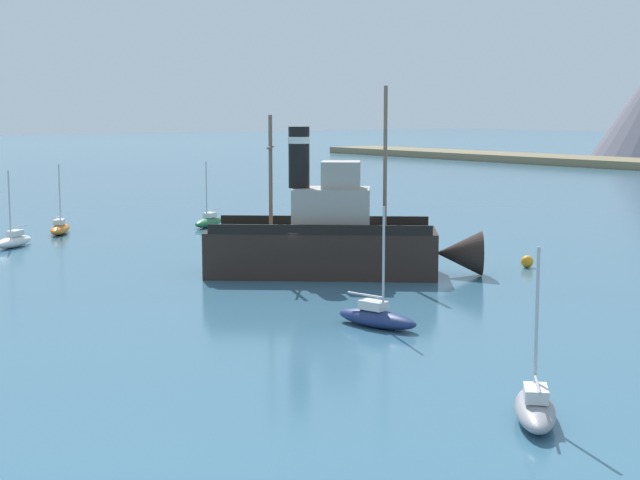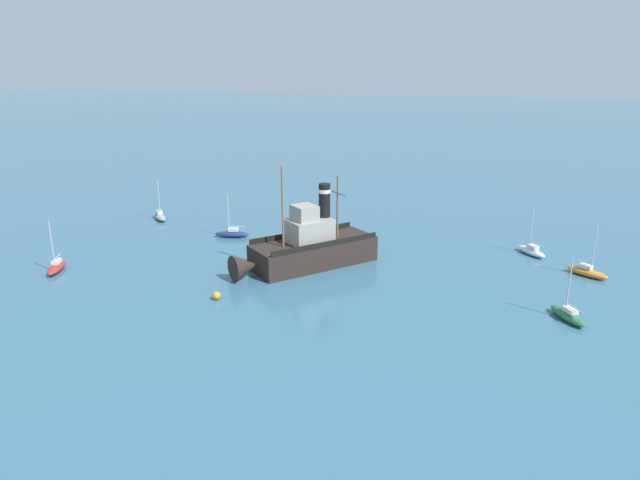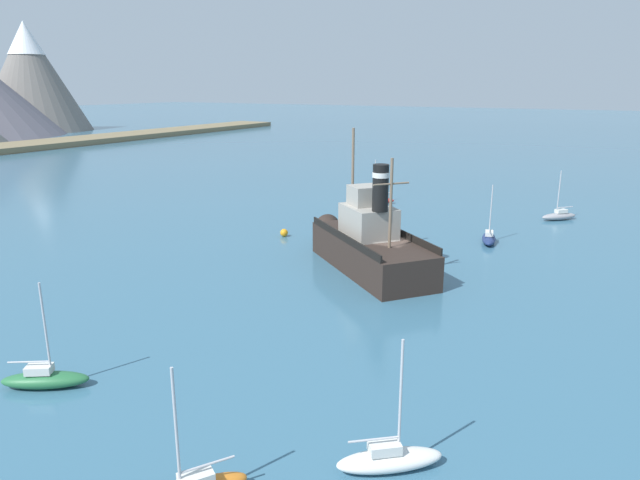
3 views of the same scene
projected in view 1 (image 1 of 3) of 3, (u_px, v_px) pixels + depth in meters
name	position (u px, v px, depth m)	size (l,w,h in m)	color
ground_plane	(298.00, 277.00, 51.23)	(600.00, 600.00, 0.00)	#38667F
old_tugboat	(334.00, 240.00, 51.62)	(11.73, 13.29, 9.90)	#2D231E
sailboat_orange	(60.00, 228.00, 68.75)	(3.79, 2.98, 4.90)	orange
sailboat_green	(209.00, 221.00, 72.97)	(2.99, 3.79, 4.90)	#286B3D
sailboat_white	(14.00, 241.00, 62.16)	(3.26, 3.64, 4.90)	white
sailboat_grey	(535.00, 407.00, 27.29)	(3.48, 3.45, 4.90)	gray
sailboat_navy	(377.00, 317.00, 39.22)	(3.95, 1.94, 4.90)	navy
mooring_buoy	(527.00, 262.00, 54.10)	(0.69, 0.69, 0.69)	orange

